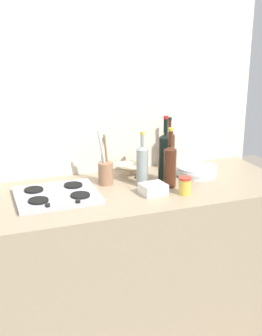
{
  "coord_description": "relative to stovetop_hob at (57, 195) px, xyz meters",
  "views": [
    {
      "loc": [
        -0.77,
        -2.12,
        1.74
      ],
      "look_at": [
        0.0,
        0.0,
        1.02
      ],
      "focal_mm": 46.64,
      "sensor_mm": 36.0,
      "label": 1
    }
  ],
  "objects": [
    {
      "name": "mixing_bowl",
      "position": [
        0.49,
        0.2,
        0.02
      ],
      "size": [
        0.19,
        0.19,
        0.07
      ],
      "color": "beige",
      "rests_on": "counter_block"
    },
    {
      "name": "backsplash_panel",
      "position": [
        0.41,
        0.37,
        0.23
      ],
      "size": [
        1.9,
        0.06,
        2.29
      ],
      "primitive_type": "cube",
      "color": "beige",
      "rests_on": "ground"
    },
    {
      "name": "stovetop_hob",
      "position": [
        0.0,
        0.0,
        0.0
      ],
      "size": [
        0.42,
        0.36,
        0.04
      ],
      "color": "#B2B2B7",
      "rests_on": "counter_block"
    },
    {
      "name": "wine_bottle_rightmost",
      "position": [
        0.49,
        0.02,
        0.11
      ],
      "size": [
        0.07,
        0.07,
        0.31
      ],
      "color": "gray",
      "rests_on": "counter_block"
    },
    {
      "name": "condiment_jar_front",
      "position": [
        0.65,
        -0.18,
        0.03
      ],
      "size": [
        0.07,
        0.07,
        0.1
      ],
      "color": "gold",
      "rests_on": "counter_block"
    },
    {
      "name": "wine_bottle_mid_left",
      "position": [
        0.62,
        -0.05,
        0.11
      ],
      "size": [
        0.07,
        0.07,
        0.33
      ],
      "color": "#472314",
      "rests_on": "counter_block"
    },
    {
      "name": "utensil_crock",
      "position": [
        0.3,
        0.12,
        0.06
      ],
      "size": [
        0.08,
        0.09,
        0.31
      ],
      "color": "#996B4C",
      "rests_on": "counter_block"
    },
    {
      "name": "ground_plane",
      "position": [
        0.41,
        -0.01,
        -0.91
      ],
      "size": [
        6.0,
        6.0,
        0.0
      ],
      "primitive_type": "plane",
      "color": "gray",
      "rests_on": "ground"
    },
    {
      "name": "wine_bottle_mid_right",
      "position": [
        0.63,
        0.05,
        0.14
      ],
      "size": [
        0.07,
        0.07,
        0.38
      ],
      "color": "black",
      "rests_on": "counter_block"
    },
    {
      "name": "butter_dish",
      "position": [
        0.49,
        -0.12,
        0.01
      ],
      "size": [
        0.14,
        0.12,
        0.06
      ],
      "primitive_type": "cube",
      "rotation": [
        0.0,
        0.0,
        0.13
      ],
      "color": "white",
      "rests_on": "counter_block"
    },
    {
      "name": "wine_bottle_leftmost",
      "position": [
        0.76,
        0.26,
        0.11
      ],
      "size": [
        0.07,
        0.07,
        0.33
      ],
      "color": "#472314",
      "rests_on": "counter_block"
    },
    {
      "name": "counter_block",
      "position": [
        0.41,
        -0.01,
        -0.46
      ],
      "size": [
        1.8,
        0.7,
        0.9
      ],
      "primitive_type": "cube",
      "color": "tan",
      "rests_on": "ground"
    },
    {
      "name": "plate_stack",
      "position": [
        0.86,
        0.08,
        0.01
      ],
      "size": [
        0.24,
        0.24,
        0.06
      ],
      "color": "white",
      "rests_on": "counter_block"
    }
  ]
}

